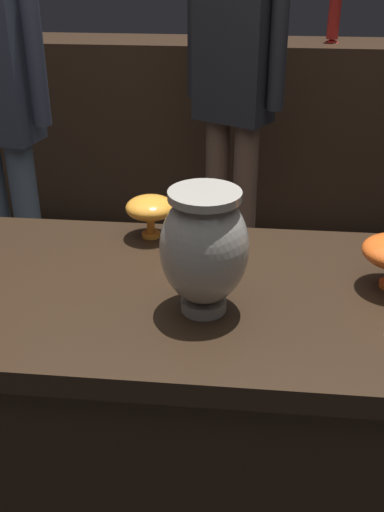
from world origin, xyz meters
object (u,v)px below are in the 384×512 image
(shelf_vase_far_left, at_px, (33,28))
(shelf_vase_right, at_px, (334,21))
(vase_centerpiece, at_px, (204,248))
(vase_left_accent, at_px, (150,209))
(visitor_center_back, at_px, (234,88))

(shelf_vase_far_left, bearing_deg, shelf_vase_right, 1.42)
(vase_centerpiece, bearing_deg, vase_left_accent, 116.36)
(vase_centerpiece, relative_size, shelf_vase_far_left, 1.45)
(shelf_vase_far_left, bearing_deg, vase_left_accent, -64.03)
(vase_centerpiece, height_order, shelf_vase_right, shelf_vase_right)
(vase_left_accent, xyz_separation_m, shelf_vase_right, (0.63, 1.96, 0.22))
(vase_left_accent, bearing_deg, vase_centerpiece, -63.64)
(shelf_vase_far_left, relative_size, visitor_center_back, 0.12)
(shelf_vase_far_left, distance_m, visitor_center_back, 1.28)
(visitor_center_back, bearing_deg, shelf_vase_far_left, -1.83)
(vase_left_accent, height_order, visitor_center_back, visitor_center_back)
(vase_centerpiece, relative_size, shelf_vase_right, 1.20)
(shelf_vase_far_left, relative_size, shelf_vase_right, 0.83)
(vase_centerpiece, height_order, shelf_vase_far_left, shelf_vase_far_left)
(vase_centerpiece, xyz_separation_m, shelf_vase_right, (0.46, 2.28, 0.15))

